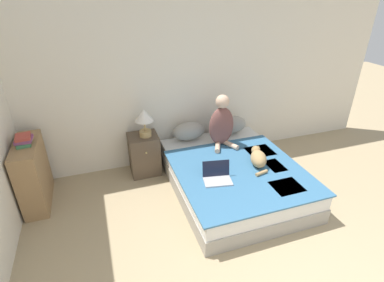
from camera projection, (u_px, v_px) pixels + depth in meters
wall_back at (200, 78)px, 4.42m from camera, size 6.11×0.05×2.55m
bed at (233, 176)px, 4.05m from camera, size 1.60×2.00×0.41m
pillow_near at (189, 131)px, 4.49m from camera, size 0.50×0.28×0.28m
pillow_far at (231, 125)px, 4.69m from camera, size 0.50×0.28×0.28m
person_sitting at (222, 124)px, 4.27m from camera, size 0.38×0.36×0.76m
cat_tabby at (258, 158)px, 3.88m from camera, size 0.29×0.47×0.20m
laptop_open at (217, 177)px, 3.60m from camera, size 0.37×0.30×0.22m
nightstand at (144, 154)px, 4.38m from camera, size 0.42×0.41×0.60m
table_lamp at (144, 119)px, 4.11m from camera, size 0.26×0.26×0.40m
bookshelf at (33, 174)px, 3.72m from camera, size 0.27×0.79×0.84m
book_stack_top at (23, 140)px, 3.50m from camera, size 0.19×0.24×0.11m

